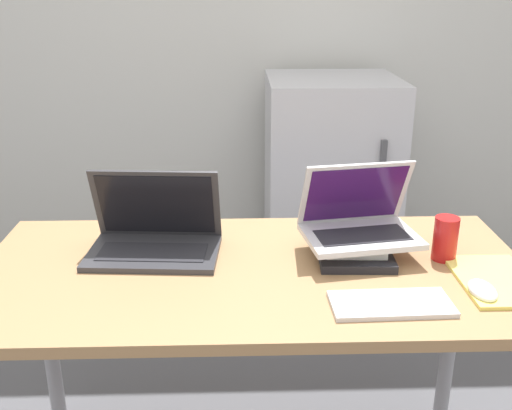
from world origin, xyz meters
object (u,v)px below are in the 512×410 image
object	(u,v)px
notepad	(496,280)
soda_can	(445,239)
laptop_left	(155,236)
laptop_on_books	(359,222)
mouse	(482,290)
mini_fridge	(329,190)
wireless_keyboard	(391,304)
book_stack	(353,245)

from	to	relation	value
notepad	soda_can	xyz separation A→B (m)	(-0.09, 0.14, 0.06)
laptop_left	laptop_on_books	distance (m)	0.57
laptop_left	soda_can	world-z (taller)	laptop_left
mouse	notepad	world-z (taller)	mouse
mini_fridge	mouse	bearing A→B (deg)	-83.95
laptop_on_books	mouse	size ratio (longest dim) A/B	3.20
laptop_left	laptop_on_books	size ratio (longest dim) A/B	1.12
laptop_left	notepad	xyz separation A→B (m)	(0.89, -0.21, -0.04)
laptop_left	wireless_keyboard	size ratio (longest dim) A/B	1.30
mouse	book_stack	bearing A→B (deg)	136.64
laptop_left	wireless_keyboard	bearing A→B (deg)	-28.45
book_stack	notepad	bearing A→B (deg)	-29.17
wireless_keyboard	mini_fridge	bearing A→B (deg)	86.94
wireless_keyboard	notepad	bearing A→B (deg)	20.57
wireless_keyboard	notepad	world-z (taller)	wireless_keyboard
laptop_on_books	soda_can	bearing A→B (deg)	-11.22
soda_can	laptop_on_books	bearing A→B (deg)	168.78
laptop_on_books	mini_fridge	distance (m)	1.24
soda_can	notepad	bearing A→B (deg)	-57.02
wireless_keyboard	laptop_on_books	bearing A→B (deg)	94.90
laptop_on_books	soda_can	distance (m)	0.24
notepad	book_stack	bearing A→B (deg)	150.83
notepad	mouse	bearing A→B (deg)	-132.16
laptop_on_books	mini_fridge	xyz separation A→B (m)	(0.10, 1.19, -0.33)
notepad	soda_can	world-z (taller)	soda_can
wireless_keyboard	mini_fridge	world-z (taller)	mini_fridge
laptop_left	book_stack	bearing A→B (deg)	-2.52
laptop_left	book_stack	world-z (taller)	laptop_left
wireless_keyboard	mouse	distance (m)	0.24
soda_can	mini_fridge	xyz separation A→B (m)	(-0.13, 1.24, -0.29)
laptop_on_books	soda_can	xyz separation A→B (m)	(0.23, -0.05, -0.03)
wireless_keyboard	mini_fridge	xyz separation A→B (m)	(0.08, 1.48, -0.24)
mouse	notepad	size ratio (longest dim) A/B	0.38
soda_can	mini_fridge	world-z (taller)	mini_fridge
laptop_on_books	mouse	bearing A→B (deg)	-44.52
soda_can	book_stack	bearing A→B (deg)	169.00
laptop_on_books	mouse	distance (m)	0.37
laptop_left	mouse	size ratio (longest dim) A/B	3.57
laptop_on_books	wireless_keyboard	distance (m)	0.31
book_stack	soda_can	world-z (taller)	soda_can
wireless_keyboard	book_stack	bearing A→B (deg)	97.22
wireless_keyboard	mini_fridge	distance (m)	1.51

